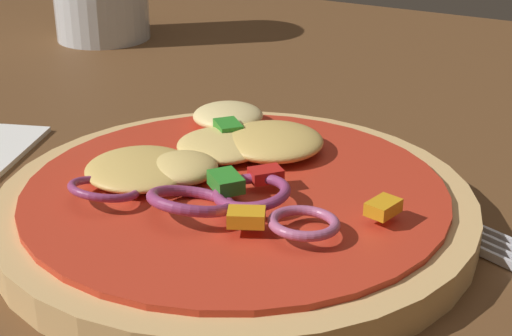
# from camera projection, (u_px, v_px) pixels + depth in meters

# --- Properties ---
(dining_table) EXTENTS (1.33, 0.95, 0.03)m
(dining_table) POSITION_uv_depth(u_px,v_px,m) (272.00, 278.00, 0.35)
(dining_table) COLOR brown
(dining_table) RESTS_ON ground
(pizza) EXTENTS (0.22, 0.22, 0.03)m
(pizza) POSITION_uv_depth(u_px,v_px,m) (233.00, 199.00, 0.36)
(pizza) COLOR tan
(pizza) RESTS_ON dining_table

